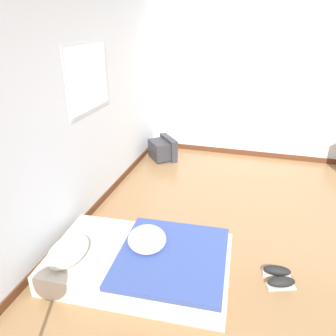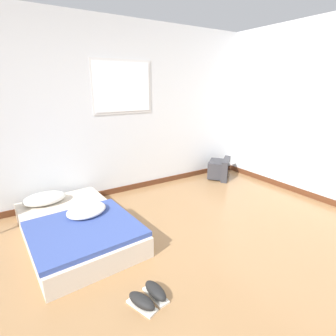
{
  "view_description": "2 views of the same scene",
  "coord_description": "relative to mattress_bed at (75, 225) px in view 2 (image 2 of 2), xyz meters",
  "views": [
    {
      "loc": [
        -2.74,
        0.51,
        2.28
      ],
      "look_at": [
        1.01,
        1.58,
        0.48
      ],
      "focal_mm": 35.0,
      "sensor_mm": 36.0,
      "label": 1
    },
    {
      "loc": [
        -0.95,
        -1.36,
        1.68
      ],
      "look_at": [
        0.95,
        1.62,
        0.56
      ],
      "focal_mm": 28.0,
      "sensor_mm": 36.0,
      "label": 2
    }
  ],
  "objects": [
    {
      "name": "mattress_bed",
      "position": [
        0.0,
        0.0,
        0.0
      ],
      "size": [
        1.14,
        1.77,
        0.37
      ],
      "color": "beige",
      "rests_on": "ground_plane"
    },
    {
      "name": "ground_plane",
      "position": [
        0.41,
        -1.46,
        -0.14
      ],
      "size": [
        20.0,
        20.0,
        0.0
      ],
      "primitive_type": "plane",
      "color": "#997047"
    },
    {
      "name": "wall_back",
      "position": [
        0.42,
        1.0,
        1.15
      ],
      "size": [
        8.32,
        0.08,
        2.6
      ],
      "color": "silver",
      "rests_on": "ground_plane"
    },
    {
      "name": "crt_tv",
      "position": [
        2.81,
        0.61,
        0.04
      ],
      "size": [
        0.61,
        0.59,
        0.38
      ],
      "color": "#333338",
      "rests_on": "ground_plane"
    },
    {
      "name": "sneaker_pair",
      "position": [
        0.25,
        -1.3,
        -0.09
      ],
      "size": [
        0.31,
        0.31,
        0.1
      ],
      "color": "silver",
      "rests_on": "ground_plane"
    }
  ]
}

